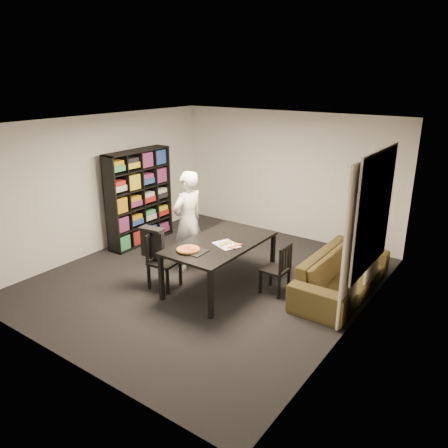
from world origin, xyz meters
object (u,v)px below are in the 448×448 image
Objects in this scene: dining_table at (220,246)px; bookshelf at (139,197)px; pepperoni_pizza at (188,249)px; sofa at (342,274)px; person at (188,221)px; baking_tray at (193,251)px; chair_left at (159,256)px; chair_right at (280,266)px.

bookshelf is at bearing 164.74° from dining_table.
pepperoni_pizza reaches higher than sofa.
dining_table is 0.85× the size of sofa.
dining_table is at bearing 119.43° from sofa.
bookshelf is 1.07× the size of person.
sofa is (2.55, 0.71, -0.56)m from person.
pepperoni_pizza is (-0.17, -0.59, 0.10)m from dining_table.
baking_tray is (-0.10, -0.56, 0.08)m from dining_table.
bookshelf reaches higher than pepperoni_pizza.
dining_table is at bearing -63.15° from chair_left.
bookshelf is at bearing 151.41° from pepperoni_pizza.
chair_left is 2.61× the size of pepperoni_pizza.
dining_table is at bearing 73.73° from pepperoni_pizza.
chair_right reaches higher than baking_tray.
bookshelf is at bearing 46.79° from chair_left.
chair_right is 0.47× the size of person.
dining_table is (2.50, -0.68, -0.24)m from bookshelf.
person is at bearing 105.49° from sofa.
chair_left is 1.11× the size of chair_right.
dining_table is at bearing 81.04° from person.
chair_left reaches higher than sofa.
dining_table is 0.57m from baking_tray.
person is at bearing 133.59° from baking_tray.
bookshelf is at bearing 152.64° from baking_tray.
bookshelf reaches higher than baking_tray.
person is 1.09m from pepperoni_pizza.
pepperoni_pizza is at bearing -155.65° from baking_tray.
chair_left is at bearing 176.57° from pepperoni_pizza.
bookshelf is at bearing 93.70° from sofa.
chair_right is at bearing 99.63° from person.
chair_right is at bearing 128.13° from sofa.
bookshelf is 1.69m from person.
bookshelf is 2.31× the size of chair_right.
dining_table is 1.00m from chair_left.
sofa is at bearing 40.09° from baking_tray.
person reaches higher than pepperoni_pizza.
pepperoni_pizza is at bearing -100.48° from chair_left.
dining_table is 0.62m from pepperoni_pizza.
person is (-0.87, 0.24, 0.17)m from dining_table.
person is at bearing -3.33° from chair_left.
baking_tray is at bearing -27.36° from bookshelf.
dining_table is 0.99m from chair_right.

